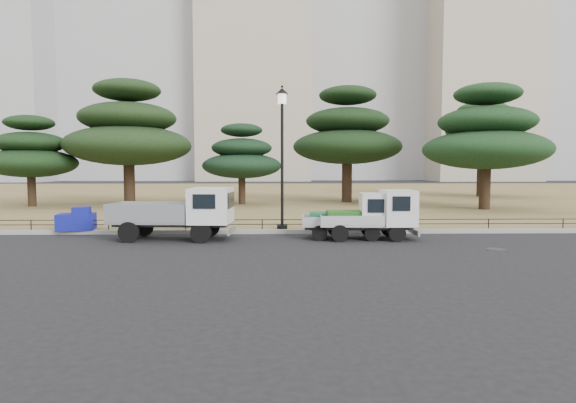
{
  "coord_description": "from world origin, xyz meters",
  "views": [
    {
      "loc": [
        -0.39,
        -16.06,
        2.56
      ],
      "look_at": [
        0.0,
        2.0,
        1.3
      ],
      "focal_mm": 30.0,
      "sensor_mm": 36.0,
      "label": 1
    }
  ],
  "objects_px": {
    "truck_kei_rear": "(375,215)",
    "truck_kei_front": "(353,216)",
    "truck_large": "(180,211)",
    "tarp_pile": "(77,221)",
    "street_lamp": "(282,134)"
  },
  "relations": [
    {
      "from": "truck_kei_rear",
      "to": "tarp_pile",
      "type": "xyz_separation_m",
      "value": [
        -11.35,
        1.76,
        -0.38
      ]
    },
    {
      "from": "street_lamp",
      "to": "truck_kei_front",
      "type": "bearing_deg",
      "value": -33.11
    },
    {
      "from": "truck_kei_front",
      "to": "street_lamp",
      "type": "xyz_separation_m",
      "value": [
        -2.57,
        1.68,
        3.06
      ]
    },
    {
      "from": "truck_large",
      "to": "tarp_pile",
      "type": "relative_size",
      "value": 2.88
    },
    {
      "from": "truck_large",
      "to": "truck_kei_rear",
      "type": "relative_size",
      "value": 1.27
    },
    {
      "from": "truck_kei_front",
      "to": "street_lamp",
      "type": "relative_size",
      "value": 0.58
    },
    {
      "from": "truck_kei_front",
      "to": "tarp_pile",
      "type": "height_order",
      "value": "truck_kei_front"
    },
    {
      "from": "street_lamp",
      "to": "truck_large",
      "type": "bearing_deg",
      "value": -153.93
    },
    {
      "from": "truck_large",
      "to": "tarp_pile",
      "type": "bearing_deg",
      "value": 161.74
    },
    {
      "from": "truck_large",
      "to": "truck_kei_rear",
      "type": "bearing_deg",
      "value": 2.91
    },
    {
      "from": "tarp_pile",
      "to": "truck_kei_front",
      "type": "bearing_deg",
      "value": -8.53
    },
    {
      "from": "truck_kei_front",
      "to": "street_lamp",
      "type": "bearing_deg",
      "value": 151.06
    },
    {
      "from": "street_lamp",
      "to": "tarp_pile",
      "type": "distance_m",
      "value": 8.72
    },
    {
      "from": "truck_kei_rear",
      "to": "truck_kei_front",
      "type": "bearing_deg",
      "value": 168.12
    },
    {
      "from": "truck_kei_front",
      "to": "tarp_pile",
      "type": "bearing_deg",
      "value": 175.63
    }
  ]
}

